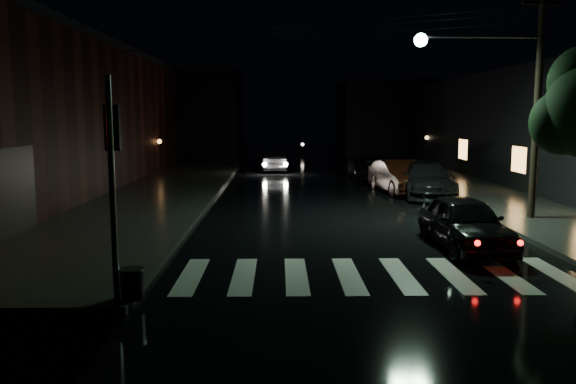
{
  "coord_description": "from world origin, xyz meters",
  "views": [
    {
      "loc": [
        0.81,
        -11.91,
        3.62
      ],
      "look_at": [
        1.05,
        2.94,
        1.6
      ],
      "focal_mm": 35.0,
      "sensor_mm": 36.0,
      "label": 1
    }
  ],
  "objects_px": {
    "parked_car_b": "(399,177)",
    "parked_car_c": "(426,179)",
    "oncoming_car": "(274,160)",
    "parked_car_a": "(465,223)",
    "parked_car_d": "(370,167)"
  },
  "relations": [
    {
      "from": "parked_car_c",
      "to": "oncoming_car",
      "type": "height_order",
      "value": "parked_car_c"
    },
    {
      "from": "parked_car_c",
      "to": "parked_car_d",
      "type": "distance_m",
      "value": 7.35
    },
    {
      "from": "parked_car_a",
      "to": "oncoming_car",
      "type": "distance_m",
      "value": 22.57
    },
    {
      "from": "parked_car_a",
      "to": "parked_car_d",
      "type": "distance_m",
      "value": 17.23
    },
    {
      "from": "parked_car_c",
      "to": "oncoming_car",
      "type": "xyz_separation_m",
      "value": [
        -6.95,
        11.91,
        -0.07
      ]
    },
    {
      "from": "parked_car_a",
      "to": "oncoming_car",
      "type": "xyz_separation_m",
      "value": [
        -5.41,
        21.91,
        -0.01
      ]
    },
    {
      "from": "parked_car_b",
      "to": "parked_car_c",
      "type": "distance_m",
      "value": 1.49
    },
    {
      "from": "parked_car_c",
      "to": "oncoming_car",
      "type": "bearing_deg",
      "value": 126.93
    },
    {
      "from": "parked_car_a",
      "to": "oncoming_car",
      "type": "height_order",
      "value": "parked_car_a"
    },
    {
      "from": "parked_car_b",
      "to": "parked_car_c",
      "type": "height_order",
      "value": "parked_car_b"
    },
    {
      "from": "parked_car_a",
      "to": "parked_car_c",
      "type": "xyz_separation_m",
      "value": [
        1.55,
        10.0,
        0.05
      ]
    },
    {
      "from": "parked_car_a",
      "to": "parked_car_c",
      "type": "bearing_deg",
      "value": 79.05
    },
    {
      "from": "parked_car_c",
      "to": "parked_car_d",
      "type": "bearing_deg",
      "value": 107.36
    },
    {
      "from": "parked_car_b",
      "to": "parked_car_c",
      "type": "bearing_deg",
      "value": -56.42
    },
    {
      "from": "parked_car_c",
      "to": "parked_car_d",
      "type": "relative_size",
      "value": 1.11
    }
  ]
}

